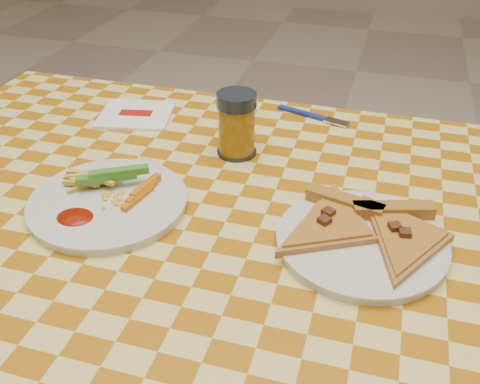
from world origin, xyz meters
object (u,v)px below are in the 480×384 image
(plate_right, at_px, (361,243))
(plate_left, at_px, (108,204))
(table, at_px, (226,260))
(drink_glass, at_px, (237,125))

(plate_right, bearing_deg, plate_left, -178.04)
(table, xyz_separation_m, drink_glass, (-0.04, 0.20, 0.13))
(table, relative_size, plate_left, 5.44)
(drink_glass, bearing_deg, table, -77.98)
(plate_right, bearing_deg, table, 179.96)
(plate_right, relative_size, drink_glass, 2.02)
(plate_left, height_order, plate_right, same)
(plate_left, bearing_deg, drink_glass, 56.83)
(plate_right, xyz_separation_m, drink_glass, (-0.24, 0.20, 0.05))
(table, xyz_separation_m, plate_right, (0.20, -0.00, 0.08))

